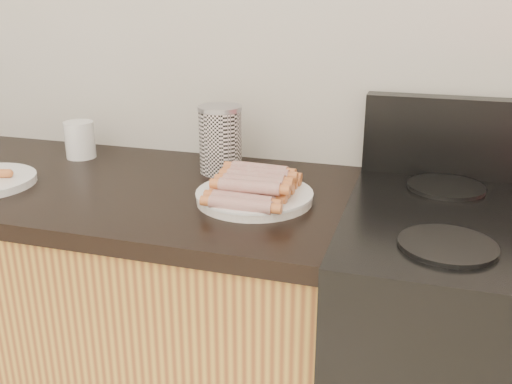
% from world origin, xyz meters
% --- Properties ---
extents(wall_back, '(4.00, 0.04, 2.60)m').
position_xyz_m(wall_back, '(0.00, 2.00, 1.30)').
color(wall_back, silver).
rests_on(wall_back, ground).
extents(burner_near_left, '(0.18, 0.18, 0.01)m').
position_xyz_m(burner_near_left, '(0.61, 1.51, 0.92)').
color(burner_near_left, black).
rests_on(burner_near_left, stove).
extents(burner_far_left, '(0.18, 0.18, 0.01)m').
position_xyz_m(burner_far_left, '(0.61, 1.84, 0.92)').
color(burner_far_left, black).
rests_on(burner_far_left, stove).
extents(main_plate, '(0.28, 0.28, 0.02)m').
position_xyz_m(main_plate, '(0.19, 1.66, 0.91)').
color(main_plate, white).
rests_on(main_plate, counter_slab).
extents(hotdog_pile, '(0.14, 0.26, 0.05)m').
position_xyz_m(hotdog_pile, '(0.19, 1.66, 0.94)').
color(hotdog_pile, maroon).
rests_on(hotdog_pile, main_plate).
extents(canister, '(0.11, 0.11, 0.18)m').
position_xyz_m(canister, '(0.04, 1.85, 0.99)').
color(canister, white).
rests_on(canister, counter_slab).
extents(mug, '(0.10, 0.10, 0.10)m').
position_xyz_m(mug, '(-0.39, 1.86, 0.95)').
color(mug, white).
rests_on(mug, counter_slab).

